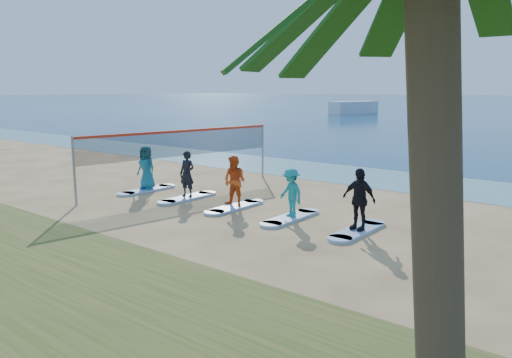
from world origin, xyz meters
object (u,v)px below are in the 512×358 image
Objects in this scene: student_1 at (187,174)px; student_3 at (291,193)px; student_2 at (235,181)px; surfboard_3 at (291,218)px; student_0 at (146,168)px; surfboard_2 at (235,207)px; surfboard_4 at (358,231)px; volleyball_net at (181,144)px; student_4 at (359,199)px; surfboard_0 at (147,190)px; boat_offshore_a at (353,114)px; surfboard_1 at (188,198)px.

student_1 reaches higher than student_3.
student_2 reaches higher than surfboard_3.
student_0 reaches higher than surfboard_2.
student_1 is 7.20m from surfboard_4.
volleyball_net is 6.48m from student_3.
student_0 is (-0.85, -1.17, -0.93)m from volleyball_net.
student_1 is 7.14m from student_4.
student_1 is 4.85m from surfboard_3.
student_1 is 0.99× the size of student_2.
surfboard_2 is at bearing 0.00° from surfboard_0.
volleyball_net is 5.09× the size of student_2.
student_3 is 2.38m from student_4.
student_2 is at bearing -5.59° from student_0.
surfboard_2 is at bearing -48.80° from boat_offshore_a.
student_3 is at bearing 0.00° from surfboard_3.
student_3 is (30.10, -61.25, 0.87)m from boat_offshore_a.
surfboard_0 is 2.38m from surfboard_1.
surfboard_3 is (30.10, -61.25, 0.04)m from boat_offshore_a.
student_0 reaches higher than boat_offshore_a.
student_0 is at bearing 173.29° from student_2.
student_0 is 2.38m from student_1.
boat_offshore_a is 67.23m from surfboard_2.
surfboard_3 is at bearing -6.71° from student_2.
student_3 is at bearing -6.71° from student_2.
student_0 is 0.80× the size of surfboard_4.
student_2 is (2.38, 0.00, 0.01)m from student_1.
surfboard_1 and surfboard_4 have the same top height.
student_1 is at bearing -50.67° from boat_offshore_a.
surfboard_0 is at bearing 0.00° from student_0.
student_0 is 7.20m from surfboard_3.
boat_offshore_a reaches higher than surfboard_3.
student_4 reaches higher than surfboard_2.
boat_offshore_a is 3.91× the size of surfboard_2.
student_0 is at bearing -126.00° from volleyball_net.
surfboard_1 is at bearing 180.00° from surfboard_4.
surfboard_3 is 0.83m from student_3.
surfboard_4 is at bearing 0.00° from surfboard_3.
surfboard_4 is (2.38, 0.00, -0.83)m from student_3.
boat_offshore_a is 3.91× the size of surfboard_0.
student_2 is at bearing -8.37° from student_1.
boat_offshore_a is at bearing 104.95° from student_0.
surfboard_3 is at bearing 0.00° from surfboard_2.
surfboard_2 is 1.41× the size of student_3.
surfboard_4 is (2.38, 0.00, 0.00)m from surfboard_3.
boat_offshore_a is (-23.81, 60.08, -1.90)m from volleyball_net.
surfboard_3 is at bearing 0.00° from student_3.
boat_offshore_a is 3.91× the size of surfboard_4.
boat_offshore_a is at bearing 112.47° from surfboard_1.
boat_offshore_a is 3.91× the size of surfboard_1.
surfboard_0 is at bearing 180.00° from surfboard_3.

